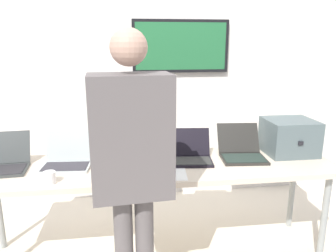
{
  "coord_description": "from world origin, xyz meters",
  "views": [
    {
      "loc": [
        -0.22,
        -2.34,
        1.69
      ],
      "look_at": [
        0.1,
        0.02,
        1.07
      ],
      "focal_mm": 34.76,
      "sensor_mm": 36.0,
      "label": 1
    }
  ],
  "objects_px": {
    "laptop_station_1": "(67,159)",
    "coffee_mug": "(49,178)",
    "workbench": "(156,171)",
    "person": "(132,157)",
    "equipment_box": "(289,137)",
    "laptop_station_2": "(129,156)",
    "laptop_station_4": "(241,151)",
    "laptop_station_0": "(4,162)",
    "laptop_station_3": "(188,154)"
  },
  "relations": [
    {
      "from": "equipment_box",
      "to": "laptop_station_0",
      "type": "relative_size",
      "value": 1.04
    },
    {
      "from": "laptop_station_3",
      "to": "laptop_station_4",
      "type": "xyz_separation_m",
      "value": [
        0.45,
        0.02,
        0.0
      ]
    },
    {
      "from": "laptop_station_2",
      "to": "coffee_mug",
      "type": "relative_size",
      "value": 4.76
    },
    {
      "from": "workbench",
      "to": "laptop_station_0",
      "type": "xyz_separation_m",
      "value": [
        -1.12,
        0.06,
        0.11
      ]
    },
    {
      "from": "equipment_box",
      "to": "laptop_station_0",
      "type": "xyz_separation_m",
      "value": [
        -2.26,
        -0.06,
        -0.09
      ]
    },
    {
      "from": "laptop_station_2",
      "to": "person",
      "type": "relative_size",
      "value": 0.22
    },
    {
      "from": "equipment_box",
      "to": "coffee_mug",
      "type": "bearing_deg",
      "value": -168.61
    },
    {
      "from": "laptop_station_2",
      "to": "laptop_station_0",
      "type": "bearing_deg",
      "value": -179.57
    },
    {
      "from": "equipment_box",
      "to": "laptop_station_2",
      "type": "distance_m",
      "value": 1.35
    },
    {
      "from": "workbench",
      "to": "person",
      "type": "bearing_deg",
      "value": -107.32
    },
    {
      "from": "equipment_box",
      "to": "person",
      "type": "xyz_separation_m",
      "value": [
        -1.33,
        -0.75,
        0.15
      ]
    },
    {
      "from": "person",
      "to": "workbench",
      "type": "bearing_deg",
      "value": 72.68
    },
    {
      "from": "laptop_station_1",
      "to": "laptop_station_3",
      "type": "bearing_deg",
      "value": 0.03
    },
    {
      "from": "workbench",
      "to": "laptop_station_4",
      "type": "distance_m",
      "value": 0.72
    },
    {
      "from": "laptop_station_3",
      "to": "person",
      "type": "bearing_deg",
      "value": -123.54
    },
    {
      "from": "laptop_station_2",
      "to": "laptop_station_4",
      "type": "height_order",
      "value": "laptop_station_2"
    },
    {
      "from": "person",
      "to": "laptop_station_3",
      "type": "bearing_deg",
      "value": 56.46
    },
    {
      "from": "laptop_station_2",
      "to": "coffee_mug",
      "type": "bearing_deg",
      "value": -148.88
    },
    {
      "from": "workbench",
      "to": "laptop_station_4",
      "type": "bearing_deg",
      "value": 6.43
    },
    {
      "from": "laptop_station_2",
      "to": "laptop_station_4",
      "type": "relative_size",
      "value": 0.94
    },
    {
      "from": "coffee_mug",
      "to": "laptop_station_1",
      "type": "bearing_deg",
      "value": 78.34
    },
    {
      "from": "laptop_station_2",
      "to": "laptop_station_4",
      "type": "bearing_deg",
      "value": 0.59
    },
    {
      "from": "workbench",
      "to": "laptop_station_2",
      "type": "distance_m",
      "value": 0.24
    },
    {
      "from": "laptop_station_1",
      "to": "laptop_station_2",
      "type": "xyz_separation_m",
      "value": [
        0.47,
        0.01,
        0.0
      ]
    },
    {
      "from": "laptop_station_0",
      "to": "person",
      "type": "height_order",
      "value": "person"
    },
    {
      "from": "laptop_station_3",
      "to": "workbench",
      "type": "bearing_deg",
      "value": -166.11
    },
    {
      "from": "laptop_station_3",
      "to": "laptop_station_4",
      "type": "bearing_deg",
      "value": 1.95
    },
    {
      "from": "workbench",
      "to": "laptop_station_2",
      "type": "height_order",
      "value": "laptop_station_2"
    },
    {
      "from": "laptop_station_0",
      "to": "laptop_station_2",
      "type": "distance_m",
      "value": 0.92
    },
    {
      "from": "laptop_station_2",
      "to": "equipment_box",
      "type": "bearing_deg",
      "value": 2.42
    },
    {
      "from": "laptop_station_4",
      "to": "person",
      "type": "relative_size",
      "value": 0.24
    },
    {
      "from": "laptop_station_1",
      "to": "laptop_station_4",
      "type": "xyz_separation_m",
      "value": [
        1.38,
        0.02,
        0.0
      ]
    },
    {
      "from": "equipment_box",
      "to": "laptop_station_0",
      "type": "distance_m",
      "value": 2.26
    },
    {
      "from": "equipment_box",
      "to": "person",
      "type": "height_order",
      "value": "person"
    },
    {
      "from": "laptop_station_1",
      "to": "workbench",
      "type": "bearing_deg",
      "value": -5.46
    },
    {
      "from": "laptop_station_1",
      "to": "laptop_station_4",
      "type": "distance_m",
      "value": 1.38
    },
    {
      "from": "workbench",
      "to": "coffee_mug",
      "type": "distance_m",
      "value": 0.78
    },
    {
      "from": "workbench",
      "to": "laptop_station_2",
      "type": "xyz_separation_m",
      "value": [
        -0.2,
        0.07,
        0.11
      ]
    },
    {
      "from": "equipment_box",
      "to": "coffee_mug",
      "type": "relative_size",
      "value": 4.79
    },
    {
      "from": "laptop_station_1",
      "to": "laptop_station_3",
      "type": "relative_size",
      "value": 0.94
    },
    {
      "from": "laptop_station_0",
      "to": "laptop_station_3",
      "type": "relative_size",
      "value": 0.96
    },
    {
      "from": "person",
      "to": "laptop_station_2",
      "type": "bearing_deg",
      "value": 90.88
    },
    {
      "from": "laptop_station_3",
      "to": "person",
      "type": "relative_size",
      "value": 0.22
    },
    {
      "from": "laptop_station_2",
      "to": "laptop_station_3",
      "type": "distance_m",
      "value": 0.47
    },
    {
      "from": "laptop_station_1",
      "to": "laptop_station_2",
      "type": "relative_size",
      "value": 0.94
    },
    {
      "from": "laptop_station_1",
      "to": "coffee_mug",
      "type": "bearing_deg",
      "value": -101.66
    },
    {
      "from": "laptop_station_0",
      "to": "laptop_station_3",
      "type": "bearing_deg",
      "value": 0.04
    },
    {
      "from": "laptop_station_0",
      "to": "laptop_station_2",
      "type": "relative_size",
      "value": 0.96
    },
    {
      "from": "equipment_box",
      "to": "laptop_station_4",
      "type": "bearing_deg",
      "value": -173.71
    },
    {
      "from": "coffee_mug",
      "to": "laptop_station_3",
      "type": "bearing_deg",
      "value": 17.52
    }
  ]
}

